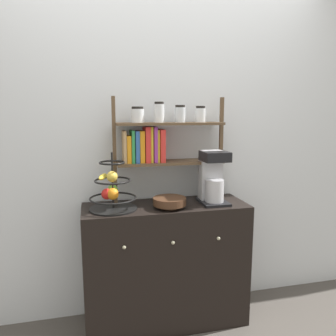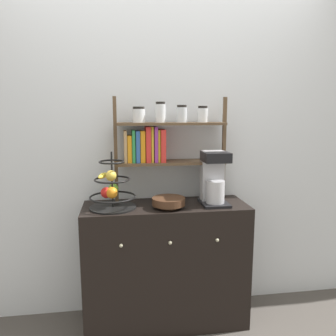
{
  "view_description": "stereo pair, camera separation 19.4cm",
  "coord_description": "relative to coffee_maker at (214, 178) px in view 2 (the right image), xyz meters",
  "views": [
    {
      "loc": [
        -0.5,
        -1.93,
        1.51
      ],
      "look_at": [
        0.02,
        0.2,
        1.14
      ],
      "focal_mm": 35.0,
      "sensor_mm": 36.0,
      "label": 1
    },
    {
      "loc": [
        -0.31,
        -1.97,
        1.51
      ],
      "look_at": [
        0.02,
        0.2,
        1.14
      ],
      "focal_mm": 35.0,
      "sensor_mm": 36.0,
      "label": 2
    }
  ],
  "objects": [
    {
      "name": "wall_back",
      "position": [
        -0.34,
        0.26,
        0.23
      ],
      "size": [
        7.0,
        0.05,
        2.6
      ],
      "primitive_type": "cube",
      "color": "silver",
      "rests_on": "ground_plane"
    },
    {
      "name": "sideboard",
      "position": [
        -0.34,
        0.01,
        -0.63
      ],
      "size": [
        1.14,
        0.42,
        0.88
      ],
      "color": "black",
      "rests_on": "ground_plane"
    },
    {
      "name": "coffee_maker",
      "position": [
        0.0,
        0.0,
        0.0
      ],
      "size": [
        0.18,
        0.23,
        0.37
      ],
      "color": "black",
      "rests_on": "sideboard"
    },
    {
      "name": "fruit_stand",
      "position": [
        -0.7,
        -0.01,
        -0.06
      ],
      "size": [
        0.31,
        0.31,
        0.38
      ],
      "color": "black",
      "rests_on": "sideboard"
    },
    {
      "name": "wooden_bowl",
      "position": [
        -0.33,
        -0.06,
        -0.14
      ],
      "size": [
        0.22,
        0.22,
        0.07
      ],
      "color": "#422819",
      "rests_on": "sideboard"
    },
    {
      "name": "shelf_hutch",
      "position": [
        -0.37,
        0.12,
        0.26
      ],
      "size": [
        0.8,
        0.2,
        0.74
      ],
      "color": "brown",
      "rests_on": "sideboard"
    }
  ]
}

